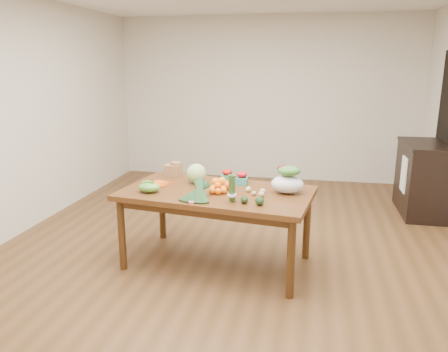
% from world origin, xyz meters
% --- Properties ---
extents(floor, '(6.00, 6.00, 0.00)m').
position_xyz_m(floor, '(0.00, 0.00, 0.00)').
color(floor, brown).
rests_on(floor, ground).
extents(room_walls, '(5.02, 6.02, 2.70)m').
position_xyz_m(room_walls, '(0.00, 0.00, 1.35)').
color(room_walls, beige).
rests_on(room_walls, floor).
extents(dining_table, '(1.90, 1.23, 0.75)m').
position_xyz_m(dining_table, '(-0.08, -0.48, 0.38)').
color(dining_table, '#572D14').
rests_on(dining_table, floor).
extents(doorway_dark, '(0.02, 1.00, 2.10)m').
position_xyz_m(doorway_dark, '(2.48, 1.60, 1.05)').
color(doorway_dark, black).
rests_on(doorway_dark, floor).
extents(cabinet, '(0.52, 1.02, 0.94)m').
position_xyz_m(cabinet, '(2.22, 1.54, 0.47)').
color(cabinet, black).
rests_on(cabinet, floor).
extents(dish_towel, '(0.02, 0.28, 0.45)m').
position_xyz_m(dish_towel, '(1.96, 1.40, 0.55)').
color(dish_towel, white).
rests_on(dish_towel, cabinet).
extents(paper_bag, '(0.24, 0.21, 0.15)m').
position_xyz_m(paper_bag, '(-0.67, -0.03, 0.83)').
color(paper_bag, '#8B5D3E').
rests_on(paper_bag, dining_table).
extents(cabbage, '(0.20, 0.20, 0.20)m').
position_xyz_m(cabbage, '(-0.35, -0.25, 0.85)').
color(cabbage, '#B3D37A').
rests_on(cabbage, dining_table).
extents(strawberry_basket_a, '(0.13, 0.13, 0.10)m').
position_xyz_m(strawberry_basket_a, '(-0.05, -0.13, 0.80)').
color(strawberry_basket_a, '#B31D0B').
rests_on(strawberry_basket_a, dining_table).
extents(strawberry_basket_b, '(0.12, 0.12, 0.10)m').
position_xyz_m(strawberry_basket_b, '(0.11, -0.19, 0.80)').
color(strawberry_basket_b, red).
rests_on(strawberry_basket_b, dining_table).
extents(orange_a, '(0.09, 0.09, 0.09)m').
position_xyz_m(orange_a, '(-0.13, -0.33, 0.79)').
color(orange_a, '#F5570F').
rests_on(orange_a, dining_table).
extents(orange_b, '(0.09, 0.09, 0.09)m').
position_xyz_m(orange_b, '(-0.07, -0.29, 0.79)').
color(orange_b, orange).
rests_on(orange_b, dining_table).
extents(orange_c, '(0.09, 0.09, 0.09)m').
position_xyz_m(orange_c, '(0.02, -0.42, 0.79)').
color(orange_c, '#F65C0F').
rests_on(orange_c, dining_table).
extents(mandarin_cluster, '(0.20, 0.20, 0.10)m').
position_xyz_m(mandarin_cluster, '(-0.06, -0.53, 0.80)').
color(mandarin_cluster, orange).
rests_on(mandarin_cluster, dining_table).
extents(carrots, '(0.25, 0.24, 0.03)m').
position_xyz_m(carrots, '(-0.66, -0.40, 0.76)').
color(carrots, orange).
rests_on(carrots, dining_table).
extents(snap_pea_bag, '(0.21, 0.16, 0.09)m').
position_xyz_m(snap_pea_bag, '(-0.69, -0.65, 0.80)').
color(snap_pea_bag, '#4E9231').
rests_on(snap_pea_bag, dining_table).
extents(kale_bunch, '(0.37, 0.44, 0.16)m').
position_xyz_m(kale_bunch, '(-0.20, -0.81, 0.83)').
color(kale_bunch, black).
rests_on(kale_bunch, dining_table).
extents(asparagus_bundle, '(0.10, 0.13, 0.26)m').
position_xyz_m(asparagus_bundle, '(0.12, -0.80, 0.88)').
color(asparagus_bundle, '#4A7535').
rests_on(asparagus_bundle, dining_table).
extents(potato_a, '(0.05, 0.04, 0.04)m').
position_xyz_m(potato_a, '(0.22, -0.46, 0.77)').
color(potato_a, tan).
rests_on(potato_a, dining_table).
extents(potato_b, '(0.05, 0.04, 0.04)m').
position_xyz_m(potato_b, '(0.28, -0.56, 0.77)').
color(potato_b, tan).
rests_on(potato_b, dining_table).
extents(potato_c, '(0.06, 0.05, 0.05)m').
position_xyz_m(potato_c, '(0.36, -0.49, 0.77)').
color(potato_c, tan).
rests_on(potato_c, dining_table).
extents(potato_d, '(0.05, 0.04, 0.04)m').
position_xyz_m(potato_d, '(0.21, -0.42, 0.77)').
color(potato_d, '#CEBA77').
rests_on(potato_d, dining_table).
extents(potato_e, '(0.06, 0.05, 0.05)m').
position_xyz_m(potato_e, '(0.36, -0.59, 0.77)').
color(potato_e, tan).
rests_on(potato_e, dining_table).
extents(avocado_a, '(0.09, 0.11, 0.06)m').
position_xyz_m(avocado_a, '(0.23, -0.80, 0.78)').
color(avocado_a, black).
rests_on(avocado_a, dining_table).
extents(avocado_b, '(0.10, 0.13, 0.07)m').
position_xyz_m(avocado_b, '(0.37, -0.83, 0.79)').
color(avocado_b, black).
rests_on(avocado_b, dining_table).
extents(salad_bag, '(0.33, 0.27, 0.24)m').
position_xyz_m(salad_bag, '(0.58, -0.42, 0.87)').
color(salad_bag, white).
rests_on(salad_bag, dining_table).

